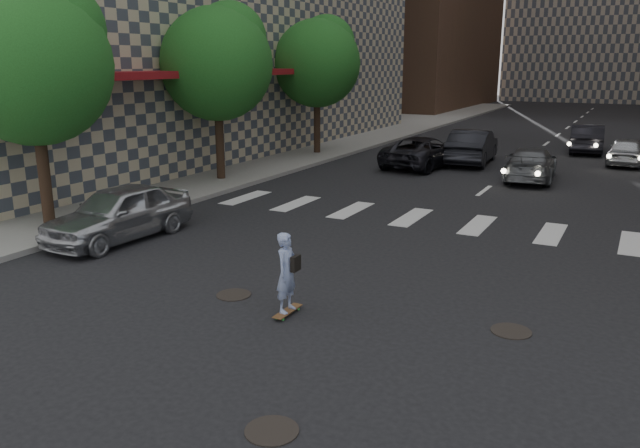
{
  "coord_description": "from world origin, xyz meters",
  "views": [
    {
      "loc": [
        4.98,
        -8.42,
        4.56
      ],
      "look_at": [
        -0.78,
        2.62,
        1.3
      ],
      "focal_mm": 35.0,
      "sensor_mm": 36.0,
      "label": 1
    }
  ],
  "objects_px": {
    "tree_c": "(319,59)",
    "traffic_car_b": "(531,164)",
    "tree_b": "(220,59)",
    "traffic_car_d": "(627,151)",
    "traffic_car_c": "(423,152)",
    "traffic_car_e": "(587,138)",
    "silver_sedan": "(119,213)",
    "tree_a": "(37,58)",
    "skateboarder": "(287,273)",
    "traffic_car_a": "(472,146)"
  },
  "relations": [
    {
      "from": "tree_c",
      "to": "traffic_car_b",
      "type": "bearing_deg",
      "value": -11.61
    },
    {
      "from": "tree_b",
      "to": "traffic_car_d",
      "type": "distance_m",
      "value": 18.47
    },
    {
      "from": "traffic_car_c",
      "to": "traffic_car_e",
      "type": "xyz_separation_m",
      "value": [
        5.99,
        8.3,
        0.05
      ]
    },
    {
      "from": "traffic_car_b",
      "to": "traffic_car_c",
      "type": "bearing_deg",
      "value": -16.91
    },
    {
      "from": "tree_b",
      "to": "traffic_car_e",
      "type": "height_order",
      "value": "tree_b"
    },
    {
      "from": "silver_sedan",
      "to": "traffic_car_e",
      "type": "bearing_deg",
      "value": 70.74
    },
    {
      "from": "tree_b",
      "to": "tree_a",
      "type": "bearing_deg",
      "value": -90.0
    },
    {
      "from": "tree_c",
      "to": "silver_sedan",
      "type": "bearing_deg",
      "value": -81.26
    },
    {
      "from": "tree_a",
      "to": "traffic_car_c",
      "type": "height_order",
      "value": "tree_a"
    },
    {
      "from": "tree_c",
      "to": "traffic_car_c",
      "type": "bearing_deg",
      "value": -11.14
    },
    {
      "from": "tree_a",
      "to": "traffic_car_d",
      "type": "xyz_separation_m",
      "value": [
        13.75,
        19.66,
        -4.01
      ]
    },
    {
      "from": "skateboarder",
      "to": "traffic_car_d",
      "type": "relative_size",
      "value": 0.42
    },
    {
      "from": "skateboarder",
      "to": "traffic_car_e",
      "type": "xyz_separation_m",
      "value": [
        2.84,
        25.45,
        -0.1
      ]
    },
    {
      "from": "traffic_car_a",
      "to": "traffic_car_d",
      "type": "xyz_separation_m",
      "value": [
        6.29,
        2.8,
        -0.15
      ]
    },
    {
      "from": "tree_b",
      "to": "skateboarder",
      "type": "distance_m",
      "value": 14.15
    },
    {
      "from": "tree_c",
      "to": "traffic_car_a",
      "type": "distance_m",
      "value": 8.44
    },
    {
      "from": "tree_b",
      "to": "traffic_car_e",
      "type": "relative_size",
      "value": 1.5
    },
    {
      "from": "traffic_car_c",
      "to": "skateboarder",
      "type": "bearing_deg",
      "value": 107.25
    },
    {
      "from": "tree_a",
      "to": "traffic_car_b",
      "type": "relative_size",
      "value": 1.49
    },
    {
      "from": "tree_b",
      "to": "tree_c",
      "type": "xyz_separation_m",
      "value": [
        0.0,
        8.0,
        0.0
      ]
    },
    {
      "from": "traffic_car_a",
      "to": "tree_b",
      "type": "bearing_deg",
      "value": 45.48
    },
    {
      "from": "traffic_car_d",
      "to": "tree_b",
      "type": "bearing_deg",
      "value": 41.52
    },
    {
      "from": "tree_a",
      "to": "tree_c",
      "type": "bearing_deg",
      "value": 90.0
    },
    {
      "from": "tree_a",
      "to": "traffic_car_e",
      "type": "bearing_deg",
      "value": 63.07
    },
    {
      "from": "skateboarder",
      "to": "silver_sedan",
      "type": "xyz_separation_m",
      "value": [
        -6.47,
        2.32,
        -0.11
      ]
    },
    {
      "from": "tree_b",
      "to": "tree_c",
      "type": "relative_size",
      "value": 1.0
    },
    {
      "from": "tree_c",
      "to": "traffic_car_b",
      "type": "relative_size",
      "value": 1.49
    },
    {
      "from": "traffic_car_d",
      "to": "tree_c",
      "type": "bearing_deg",
      "value": 16.13
    },
    {
      "from": "traffic_car_b",
      "to": "skateboarder",
      "type": "bearing_deg",
      "value": 79.52
    },
    {
      "from": "skateboarder",
      "to": "traffic_car_e",
      "type": "bearing_deg",
      "value": 83.74
    },
    {
      "from": "tree_c",
      "to": "silver_sedan",
      "type": "xyz_separation_m",
      "value": [
        2.45,
        -15.97,
        -3.93
      ]
    },
    {
      "from": "traffic_car_a",
      "to": "traffic_car_e",
      "type": "xyz_separation_m",
      "value": [
        4.31,
        6.3,
        -0.06
      ]
    },
    {
      "from": "tree_a",
      "to": "silver_sedan",
      "type": "xyz_separation_m",
      "value": [
        2.45,
        0.03,
        -3.93
      ]
    },
    {
      "from": "tree_b",
      "to": "traffic_car_d",
      "type": "xyz_separation_m",
      "value": [
        13.75,
        11.66,
        -4.01
      ]
    },
    {
      "from": "silver_sedan",
      "to": "traffic_car_c",
      "type": "relative_size",
      "value": 0.87
    },
    {
      "from": "tree_b",
      "to": "traffic_car_a",
      "type": "xyz_separation_m",
      "value": [
        7.45,
        8.86,
        -3.86
      ]
    },
    {
      "from": "traffic_car_b",
      "to": "traffic_car_a",
      "type": "bearing_deg",
      "value": -49.12
    },
    {
      "from": "tree_a",
      "to": "traffic_car_a",
      "type": "relative_size",
      "value": 1.39
    },
    {
      "from": "skateboarder",
      "to": "silver_sedan",
      "type": "distance_m",
      "value": 6.88
    },
    {
      "from": "tree_c",
      "to": "skateboarder",
      "type": "height_order",
      "value": "tree_c"
    },
    {
      "from": "tree_a",
      "to": "traffic_car_c",
      "type": "bearing_deg",
      "value": 68.77
    },
    {
      "from": "silver_sedan",
      "to": "traffic_car_b",
      "type": "bearing_deg",
      "value": 62.28
    },
    {
      "from": "traffic_car_b",
      "to": "traffic_car_e",
      "type": "height_order",
      "value": "traffic_car_e"
    },
    {
      "from": "traffic_car_a",
      "to": "traffic_car_b",
      "type": "relative_size",
      "value": 1.07
    },
    {
      "from": "tree_b",
      "to": "traffic_car_d",
      "type": "relative_size",
      "value": 1.77
    },
    {
      "from": "traffic_car_d",
      "to": "traffic_car_e",
      "type": "height_order",
      "value": "traffic_car_e"
    },
    {
      "from": "traffic_car_a",
      "to": "tree_c",
      "type": "bearing_deg",
      "value": 2.15
    },
    {
      "from": "tree_c",
      "to": "traffic_car_d",
      "type": "height_order",
      "value": "tree_c"
    },
    {
      "from": "traffic_car_a",
      "to": "traffic_car_e",
      "type": "height_order",
      "value": "traffic_car_a"
    },
    {
      "from": "skateboarder",
      "to": "traffic_car_d",
      "type": "xyz_separation_m",
      "value": [
        4.82,
        21.95,
        -0.19
      ]
    }
  ]
}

